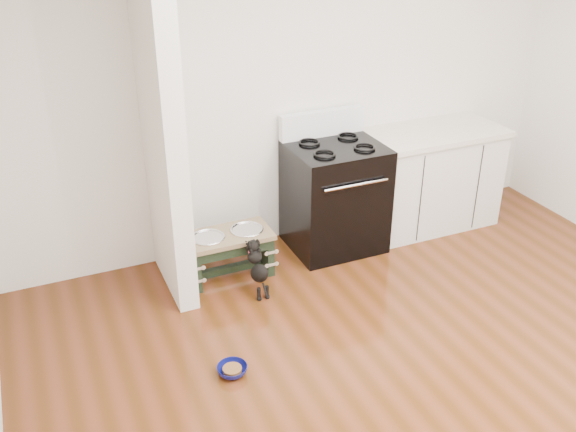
# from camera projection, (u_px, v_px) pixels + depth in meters

# --- Properties ---
(ground) EXTENTS (5.00, 5.00, 0.00)m
(ground) POSITION_uv_depth(u_px,v_px,m) (462.00, 418.00, 3.80)
(ground) COLOR #49250D
(ground) RESTS_ON ground
(room_shell) EXTENTS (5.00, 5.00, 5.00)m
(room_shell) POSITION_uv_depth(u_px,v_px,m) (504.00, 167.00, 3.06)
(room_shell) COLOR silver
(room_shell) RESTS_ON ground
(partition_wall) EXTENTS (0.15, 0.80, 2.70)m
(partition_wall) POSITION_uv_depth(u_px,v_px,m) (161.00, 121.00, 4.47)
(partition_wall) COLOR silver
(partition_wall) RESTS_ON ground
(oven_range) EXTENTS (0.76, 0.69, 1.14)m
(oven_range) POSITION_uv_depth(u_px,v_px,m) (335.00, 195.00, 5.43)
(oven_range) COLOR black
(oven_range) RESTS_ON ground
(cabinet_run) EXTENTS (1.24, 0.64, 0.91)m
(cabinet_run) POSITION_uv_depth(u_px,v_px,m) (430.00, 178.00, 5.80)
(cabinet_run) COLOR silver
(cabinet_run) RESTS_ON ground
(dog_feeder) EXTENTS (0.69, 0.37, 0.39)m
(dog_feeder) POSITION_uv_depth(u_px,v_px,m) (229.00, 246.00, 5.08)
(dog_feeder) COLOR black
(dog_feeder) RESTS_ON ground
(puppy) EXTENTS (0.12, 0.35, 0.42)m
(puppy) POSITION_uv_depth(u_px,v_px,m) (258.00, 266.00, 4.88)
(puppy) COLOR black
(puppy) RESTS_ON ground
(floor_bowl) EXTENTS (0.21, 0.21, 0.06)m
(floor_bowl) POSITION_uv_depth(u_px,v_px,m) (232.00, 370.00, 4.13)
(floor_bowl) COLOR #0C0F59
(floor_bowl) RESTS_ON ground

